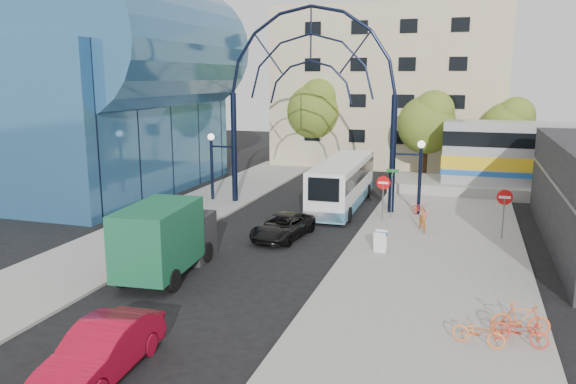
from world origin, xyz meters
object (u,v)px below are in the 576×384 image
(bike_far_c, at_px, (478,332))
(bike_near_b, at_px, (423,220))
(street_name_sign, at_px, (392,183))
(stop_sign, at_px, (383,187))
(city_bus, at_px, (343,182))
(do_not_enter_sign, at_px, (504,202))
(sandwich_board, at_px, (380,239))
(bike_near_a, at_px, (420,209))
(tree_north_a, at_px, (428,121))
(bike_far_a, at_px, (520,330))
(red_sedan, at_px, (102,350))
(black_suv, at_px, (283,226))
(tree_north_b, at_px, (317,108))
(tree_north_c, at_px, (510,126))
(bike_far_b, at_px, (521,319))
(green_truck, at_px, (167,238))
(gateway_arch, at_px, (311,67))

(bike_far_c, bearing_deg, bike_near_b, 23.55)
(street_name_sign, relative_size, bike_near_b, 1.56)
(street_name_sign, bearing_deg, stop_sign, -123.64)
(stop_sign, distance_m, street_name_sign, 0.74)
(city_bus, xyz_separation_m, bike_far_c, (7.95, -17.29, -0.98))
(do_not_enter_sign, relative_size, bike_far_c, 1.59)
(bike_near_b, bearing_deg, do_not_enter_sign, -20.36)
(sandwich_board, xyz_separation_m, bike_near_a, (1.13, 7.44, -0.20))
(tree_north_a, relative_size, bike_far_a, 4.27)
(red_sedan, bearing_deg, black_suv, 84.94)
(tree_north_b, bearing_deg, bike_near_b, -60.62)
(black_suv, bearing_deg, bike_far_c, -37.94)
(street_name_sign, xyz_separation_m, red_sedan, (-5.14, -19.53, -1.40))
(bike_far_c, bearing_deg, tree_north_c, 7.18)
(bike_near_b, relative_size, bike_far_b, 1.02)
(green_truck, xyz_separation_m, black_suv, (2.89, 6.33, -0.90))
(bike_near_b, bearing_deg, city_bus, 123.70)
(stop_sign, height_order, bike_near_a, stop_sign)
(stop_sign, height_order, street_name_sign, street_name_sign)
(do_not_enter_sign, bearing_deg, sandwich_board, -143.32)
(tree_north_c, xyz_separation_m, red_sedan, (-12.06, -34.85, -3.54))
(sandwich_board, height_order, green_truck, green_truck)
(green_truck, distance_m, bike_far_c, 12.55)
(green_truck, bearing_deg, tree_north_a, 65.78)
(stop_sign, bearing_deg, bike_far_b, -64.65)
(stop_sign, distance_m, bike_near_a, 2.80)
(tree_north_a, relative_size, bike_near_b, 3.90)
(street_name_sign, relative_size, tree_north_a, 0.40)
(do_not_enter_sign, bearing_deg, tree_north_b, 126.74)
(do_not_enter_sign, relative_size, red_sedan, 0.56)
(stop_sign, relative_size, tree_north_c, 0.38)
(black_suv, xyz_separation_m, bike_near_a, (6.21, 6.25, -0.07))
(gateway_arch, distance_m, tree_north_c, 18.95)
(do_not_enter_sign, height_order, bike_far_b, do_not_enter_sign)
(sandwich_board, xyz_separation_m, green_truck, (-7.97, -5.14, 0.77))
(tree_north_b, height_order, tree_north_c, tree_north_b)
(bike_near_b, bearing_deg, gateway_arch, 138.45)
(gateway_arch, relative_size, city_bus, 1.29)
(city_bus, relative_size, red_sedan, 2.38)
(green_truck, bearing_deg, bike_far_a, -16.48)
(green_truck, relative_size, bike_near_a, 3.89)
(green_truck, xyz_separation_m, red_sedan, (2.43, -7.77, -0.78))
(bike_far_c, bearing_deg, stop_sign, 30.97)
(do_not_enter_sign, xyz_separation_m, black_suv, (-10.48, -2.83, -1.36))
(gateway_arch, bearing_deg, tree_north_c, 48.96)
(stop_sign, height_order, sandwich_board, stop_sign)
(tree_north_c, height_order, bike_far_a, tree_north_c)
(do_not_enter_sign, distance_m, bike_near_a, 5.66)
(green_truck, bearing_deg, tree_north_b, 87.45)
(green_truck, bearing_deg, sandwich_board, 27.29)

